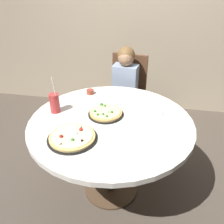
% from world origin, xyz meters
% --- Properties ---
extents(ground_plane, '(8.00, 8.00, 0.00)m').
position_xyz_m(ground_plane, '(0.00, 0.00, 0.00)').
color(ground_plane, '#4C4238').
extents(dining_table, '(1.27, 1.27, 0.75)m').
position_xyz_m(dining_table, '(0.00, 0.00, 0.66)').
color(dining_table, silver).
rests_on(dining_table, ground_plane).
extents(chair_wooden, '(0.45, 0.45, 0.95)m').
position_xyz_m(chair_wooden, '(0.01, 0.98, 0.53)').
color(chair_wooden, brown).
rests_on(chair_wooden, ground_plane).
extents(diner_child, '(0.30, 0.43, 1.08)m').
position_xyz_m(diner_child, '(-0.01, 0.80, 0.48)').
color(diner_child, '#3F4766').
rests_on(diner_child, ground_plane).
extents(pizza_veggie, '(0.29, 0.29, 0.05)m').
position_xyz_m(pizza_veggie, '(-0.06, 0.08, 0.77)').
color(pizza_veggie, black).
rests_on(pizza_veggie, dining_table).
extents(pizza_cheese, '(0.35, 0.35, 0.05)m').
position_xyz_m(pizza_cheese, '(-0.22, -0.28, 0.77)').
color(pizza_cheese, black).
rests_on(pizza_cheese, dining_table).
extents(soda_cup, '(0.08, 0.08, 0.31)m').
position_xyz_m(soda_cup, '(-0.47, 0.06, 0.83)').
color(soda_cup, '#B73333').
rests_on(soda_cup, dining_table).
extents(sauce_bowl, '(0.07, 0.07, 0.04)m').
position_xyz_m(sauce_bowl, '(-0.27, 0.43, 0.77)').
color(sauce_bowl, brown).
rests_on(sauce_bowl, dining_table).
extents(plate_small, '(0.18, 0.18, 0.01)m').
position_xyz_m(plate_small, '(0.32, 0.20, 0.76)').
color(plate_small, white).
rests_on(plate_small, dining_table).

